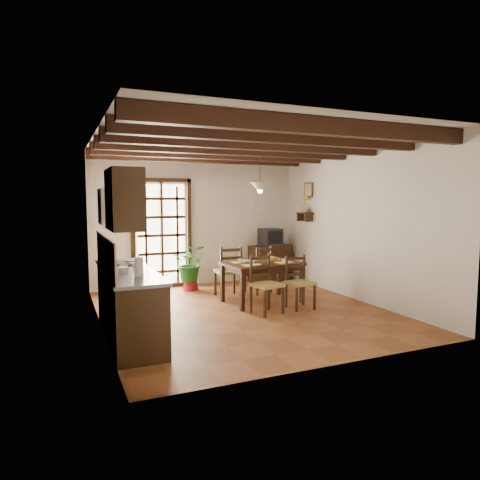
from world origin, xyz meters
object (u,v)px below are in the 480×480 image
chair_near_right (300,292)px  potted_plant (190,262)px  chair_far_left (228,281)px  dining_table (262,268)px  sideboard (270,263)px  chair_near_left (266,295)px  crt_tv (271,237)px  chair_far_right (258,278)px  pendant_lamp (260,186)px  kitchen_counter (128,303)px

chair_near_right → potted_plant: 2.52m
chair_far_left → chair_near_right: bearing=123.5°
dining_table → chair_near_right: bearing=-63.9°
dining_table → sideboard: sideboard is taller
chair_near_left → crt_tv: bearing=48.1°
chair_far_left → chair_far_right: size_ratio=1.05×
potted_plant → chair_near_right: bearing=-59.3°
dining_table → pendant_lamp: (-0.00, 0.10, 1.45)m
kitchen_counter → pendant_lamp: size_ratio=2.66×
sideboard → crt_tv: size_ratio=1.99×
crt_tv → pendant_lamp: size_ratio=0.57×
kitchen_counter → crt_tv: bearing=38.2°
crt_tv → potted_plant: 2.02m
chair_near_left → pendant_lamp: bearing=58.3°
chair_near_right → crt_tv: 2.60m
chair_near_right → pendant_lamp: size_ratio=1.06×
kitchen_counter → chair_near_right: size_ratio=2.52×
kitchen_counter → pendant_lamp: (2.51, 1.16, 1.60)m
chair_near_right → chair_far_right: size_ratio=0.96×
sideboard → chair_far_right: bearing=-139.6°
chair_near_right → chair_far_right: 1.36m
dining_table → sideboard: 2.08m
dining_table → chair_near_left: size_ratio=1.47×
chair_near_left → crt_tv: size_ratio=1.99×
chair_far_left → crt_tv: 1.97m
chair_far_left → chair_far_right: bearing=-172.7°
kitchen_counter → chair_far_right: 3.31m
dining_table → chair_far_left: (-0.40, 0.65, -0.33)m
sideboard → chair_far_left: bearing=-155.1°
kitchen_counter → dining_table: kitchen_counter is taller
sideboard → crt_tv: crt_tv is taller
kitchen_counter → sideboard: bearing=38.2°
pendant_lamp → chair_far_left: bearing=126.0°
kitchen_counter → dining_table: size_ratio=1.60×
kitchen_counter → chair_far_left: kitchen_counter is taller
crt_tv → pendant_lamp: pendant_lamp is taller
chair_near_left → potted_plant: (-0.61, 2.21, 0.27)m
kitchen_counter → chair_far_left: (2.12, 1.71, -0.17)m
sideboard → crt_tv: (0.00, -0.01, 0.60)m
chair_near_right → pendant_lamp: 1.99m
chair_near_left → chair_far_right: bearing=55.8°
dining_table → sideboard: bearing=53.3°
pendant_lamp → potted_plant: bearing=122.2°
chair_far_right → chair_near_right: bearing=78.6°
chair_far_left → pendant_lamp: bearing=128.0°
dining_table → pendant_lamp: 1.45m
chair_near_left → potted_plant: size_ratio=0.49×
kitchen_counter → chair_far_right: (2.78, 1.77, -0.18)m
dining_table → chair_far_right: size_ratio=1.51×
chair_far_left → chair_far_right: chair_far_left is taller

